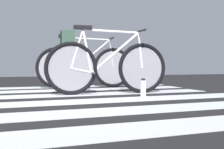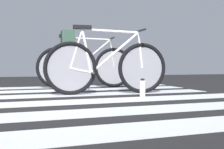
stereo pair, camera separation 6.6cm
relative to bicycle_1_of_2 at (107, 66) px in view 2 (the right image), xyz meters
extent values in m
cube|color=black|center=(-0.94, -0.10, -0.40)|extent=(18.00, 14.00, 0.02)
cube|color=silver|center=(-0.80, -2.23, -0.38)|extent=(5.20, 0.44, 0.00)
cube|color=silver|center=(-1.04, -1.49, -0.38)|extent=(5.20, 0.44, 0.00)
cube|color=silver|center=(-0.88, -0.71, -0.38)|extent=(5.20, 0.44, 0.00)
cube|color=silver|center=(-1.06, 0.07, -0.38)|extent=(5.20, 0.44, 0.00)
cube|color=silver|center=(-0.97, 0.82, -0.38)|extent=(5.20, 0.44, 0.00)
cube|color=silver|center=(-0.88, 1.56, -0.38)|extent=(5.20, 0.44, 0.00)
torus|color=black|center=(-0.50, 0.04, -0.03)|extent=(0.72, 0.11, 0.72)
torus|color=black|center=(0.51, -0.04, -0.03)|extent=(0.72, 0.11, 0.72)
cylinder|color=gray|center=(-0.50, 0.04, -0.03)|extent=(0.61, 0.05, 0.61)
cylinder|color=gray|center=(0.51, -0.04, -0.03)|extent=(0.61, 0.05, 0.61)
cylinder|color=white|center=(0.05, 0.00, 0.48)|extent=(0.80, 0.10, 0.05)
cylinder|color=white|center=(0.11, -0.01, 0.19)|extent=(0.70, 0.09, 0.59)
cylinder|color=white|center=(-0.28, 0.02, 0.20)|extent=(0.16, 0.05, 0.59)
cylinder|color=white|center=(-0.36, 0.03, -0.06)|extent=(0.29, 0.05, 0.09)
cylinder|color=white|center=(-0.42, 0.03, 0.23)|extent=(0.19, 0.04, 0.53)
cylinder|color=white|center=(0.48, -0.04, 0.22)|extent=(0.09, 0.04, 0.50)
cube|color=black|center=(-0.34, 0.03, 0.52)|extent=(0.25, 0.11, 0.05)
cylinder|color=black|center=(0.45, -0.04, 0.49)|extent=(0.07, 0.52, 0.03)
cylinder|color=#4C4C51|center=(-0.22, 0.02, -0.09)|extent=(0.05, 0.34, 0.02)
torus|color=black|center=(-0.45, 1.35, -0.03)|extent=(0.72, 0.14, 0.72)
torus|color=black|center=(0.56, 1.22, -0.03)|extent=(0.72, 0.14, 0.72)
cylinder|color=gray|center=(-0.45, 1.35, -0.03)|extent=(0.60, 0.08, 0.61)
cylinder|color=gray|center=(0.56, 1.22, -0.03)|extent=(0.60, 0.08, 0.61)
cylinder|color=#BCB9BA|center=(0.10, 1.28, 0.48)|extent=(0.80, 0.13, 0.05)
cylinder|color=#BCB9BA|center=(0.16, 1.27, 0.19)|extent=(0.70, 0.12, 0.59)
cylinder|color=#BCB9BA|center=(-0.24, 1.32, 0.20)|extent=(0.16, 0.05, 0.59)
cylinder|color=#BCB9BA|center=(-0.32, 1.33, -0.06)|extent=(0.29, 0.06, 0.09)
cylinder|color=#BCB9BA|center=(-0.38, 1.34, 0.23)|extent=(0.19, 0.05, 0.53)
cylinder|color=#BCB9BA|center=(0.53, 1.22, 0.22)|extent=(0.09, 0.04, 0.50)
cube|color=black|center=(-0.30, 1.33, 0.52)|extent=(0.25, 0.12, 0.05)
cylinder|color=black|center=(0.50, 1.23, 0.49)|extent=(0.09, 0.52, 0.03)
cylinder|color=#4C4C51|center=(-0.18, 1.31, -0.09)|extent=(0.06, 0.34, 0.02)
cylinder|color=brown|center=(-0.25, 1.46, 0.12)|extent=(0.11, 0.11, 0.91)
cylinder|color=brown|center=(-0.28, 1.18, 0.12)|extent=(0.11, 0.11, 0.91)
cube|color=#2D4739|center=(-0.27, 1.32, 0.47)|extent=(0.27, 0.43, 0.28)
cube|color=navy|center=(-0.18, 1.45, -0.35)|extent=(0.27, 0.13, 0.07)
cube|color=navy|center=(-0.21, 1.18, -0.35)|extent=(0.27, 0.13, 0.07)
cylinder|color=white|center=(0.26, -0.56, -0.28)|extent=(0.07, 0.07, 0.21)
cylinder|color=black|center=(0.26, -0.56, -0.16)|extent=(0.05, 0.05, 0.02)
camera|label=1|loc=(-1.45, -3.90, 0.02)|focal=48.37mm
camera|label=2|loc=(-1.38, -3.90, 0.02)|focal=48.37mm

